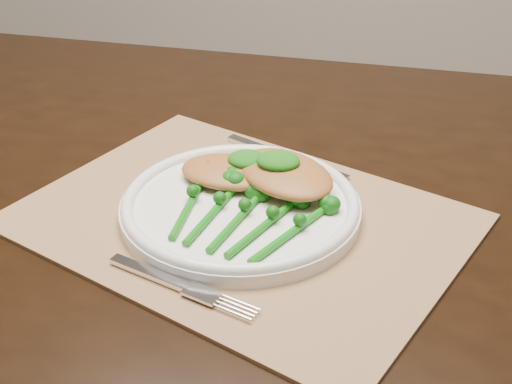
% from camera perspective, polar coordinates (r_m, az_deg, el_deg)
% --- Properties ---
extents(dining_table, '(1.60, 0.90, 0.75)m').
position_cam_1_polar(dining_table, '(1.17, -2.37, -14.58)').
color(dining_table, black).
rests_on(dining_table, ground).
extents(placemat, '(0.60, 0.52, 0.00)m').
position_cam_1_polar(placemat, '(0.84, -1.19, -2.27)').
color(placemat, olive).
rests_on(placemat, dining_table).
extents(dinner_plate, '(0.28, 0.28, 0.03)m').
position_cam_1_polar(dinner_plate, '(0.84, -1.26, -1.09)').
color(dinner_plate, silver).
rests_on(dinner_plate, placemat).
extents(knife, '(0.18, 0.09, 0.01)m').
position_cam_1_polar(knife, '(0.97, 1.47, 3.14)').
color(knife, silver).
rests_on(knife, placemat).
extents(fork, '(0.18, 0.07, 0.01)m').
position_cam_1_polar(fork, '(0.73, -5.27, -7.74)').
color(fork, silver).
rests_on(fork, placemat).
extents(chicken_fillet_left, '(0.12, 0.09, 0.02)m').
position_cam_1_polar(chicken_fillet_left, '(0.88, -2.23, 1.63)').
color(chicken_fillet_left, '#A4652F').
rests_on(chicken_fillet_left, dinner_plate).
extents(chicken_fillet_right, '(0.17, 0.16, 0.03)m').
position_cam_1_polar(chicken_fillet_right, '(0.86, 2.34, 1.49)').
color(chicken_fillet_right, '#A4652F').
rests_on(chicken_fillet_right, dinner_plate).
extents(pesto_dollop_left, '(0.05, 0.04, 0.02)m').
position_cam_1_polar(pesto_dollop_left, '(0.88, -0.69, 2.61)').
color(pesto_dollop_left, '#0E4A0A').
rests_on(pesto_dollop_left, chicken_fillet_left).
extents(pesto_dollop_right, '(0.05, 0.04, 0.02)m').
position_cam_1_polar(pesto_dollop_right, '(0.85, 1.79, 2.49)').
color(pesto_dollop_right, '#0E4A0A').
rests_on(pesto_dollop_right, chicken_fillet_right).
extents(broccolini_bundle, '(0.18, 0.20, 0.04)m').
position_cam_1_polar(broccolini_bundle, '(0.80, -1.52, -2.24)').
color(broccolini_bundle, '#0E660D').
rests_on(broccolini_bundle, dinner_plate).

